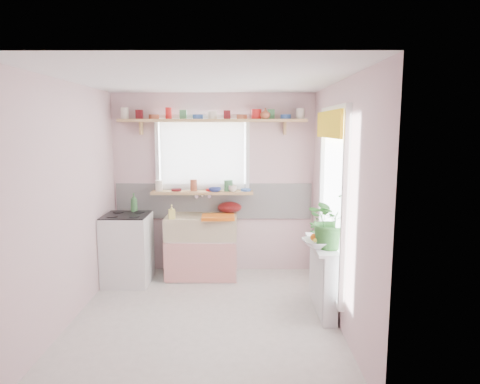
{
  "coord_description": "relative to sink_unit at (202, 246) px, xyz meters",
  "views": [
    {
      "loc": [
        0.4,
        -4.35,
        2.03
      ],
      "look_at": [
        0.37,
        0.55,
        1.29
      ],
      "focal_mm": 32.0,
      "sensor_mm": 36.0,
      "label": 1
    }
  ],
  "objects": [
    {
      "name": "soap_bottle_sink",
      "position": [
        -0.37,
        -0.19,
        0.51
      ],
      "size": [
        0.1,
        0.1,
        0.18
      ],
      "primitive_type": "imported",
      "rotation": [
        0.0,
        0.0,
        0.28
      ],
      "color": "#F2E26B",
      "rests_on": "sink_unit"
    },
    {
      "name": "pine_shelf",
      "position": [
        0.15,
        0.18,
        1.69
      ],
      "size": [
        2.52,
        0.24,
        0.04
      ],
      "primitive_type": "cube",
      "color": "tan",
      "rests_on": "room"
    },
    {
      "name": "jade_plant",
      "position": [
        1.48,
        -1.27,
        0.64
      ],
      "size": [
        0.69,
        0.65,
        0.6
      ],
      "primitive_type": "imported",
      "rotation": [
        0.0,
        0.0,
        0.43
      ],
      "color": "#326F2C",
      "rests_on": "radiator_ledge"
    },
    {
      "name": "sill_crockery",
      "position": [
        -0.05,
        0.19,
        0.78
      ],
      "size": [
        1.35,
        0.11,
        0.12
      ],
      "color": "silver",
      "rests_on": "windowsill"
    },
    {
      "name": "herb_pot",
      "position": [
        1.36,
        -0.97,
        0.45
      ],
      "size": [
        0.13,
        0.1,
        0.22
      ],
      "primitive_type": "imported",
      "rotation": [
        0.0,
        0.0,
        -0.23
      ],
      "color": "#2B6629",
      "rests_on": "radiator_ledge"
    },
    {
      "name": "cooker",
      "position": [
        -0.95,
        -0.24,
        0.03
      ],
      "size": [
        0.58,
        0.58,
        0.93
      ],
      "color": "white",
      "rests_on": "ground"
    },
    {
      "name": "windowsill",
      "position": [
        -0.0,
        0.19,
        0.71
      ],
      "size": [
        1.4,
        0.22,
        0.04
      ],
      "primitive_type": "cube",
      "color": "tan",
      "rests_on": "room"
    },
    {
      "name": "sill_bowl",
      "position": [
        0.18,
        0.13,
        0.75
      ],
      "size": [
        0.19,
        0.19,
        0.05
      ],
      "primitive_type": "imported",
      "rotation": [
        0.0,
        0.0,
        0.1
      ],
      "color": "#2E4298",
      "rests_on": "windowsill"
    },
    {
      "name": "dish_tray",
      "position": [
        0.24,
        -0.19,
        0.44
      ],
      "size": [
        0.44,
        0.34,
        0.04
      ],
      "primitive_type": "cube",
      "rotation": [
        0.0,
        0.0,
        0.04
      ],
      "color": "#D05C12",
      "rests_on": "sink_unit"
    },
    {
      "name": "shelf_crockery",
      "position": [
        0.13,
        0.18,
        1.76
      ],
      "size": [
        2.47,
        0.11,
        0.12
      ],
      "color": "silver",
      "rests_on": "pine_shelf"
    },
    {
      "name": "sill_cup",
      "position": [
        0.42,
        0.13,
        0.77
      ],
      "size": [
        0.15,
        0.15,
        0.09
      ],
      "primitive_type": "imported",
      "rotation": [
        0.0,
        0.0,
        0.41
      ],
      "color": "silver",
      "rests_on": "windowsill"
    },
    {
      "name": "shelf_vase",
      "position": [
        0.85,
        0.12,
        1.78
      ],
      "size": [
        0.18,
        0.18,
        0.14
      ],
      "primitive_type": "imported",
      "rotation": [
        0.0,
        0.0,
        -0.37
      ],
      "color": "#A14F31",
      "rests_on": "pine_shelf"
    },
    {
      "name": "room",
      "position": [
        0.81,
        -0.43,
        0.94
      ],
      "size": [
        3.2,
        3.2,
        3.2
      ],
      "color": "silver",
      "rests_on": "ground"
    },
    {
      "name": "sink_unit",
      "position": [
        0.0,
        0.0,
        0.0
      ],
      "size": [
        0.95,
        0.65,
        1.11
      ],
      "color": "white",
      "rests_on": "ground"
    },
    {
      "name": "fruit",
      "position": [
        1.37,
        -1.26,
        0.45
      ],
      "size": [
        0.2,
        0.14,
        0.1
      ],
      "color": "orange",
      "rests_on": "fruit_bowl"
    },
    {
      "name": "radiator_ledge",
      "position": [
        1.45,
        -1.09,
        -0.03
      ],
      "size": [
        0.22,
        0.95,
        0.78
      ],
      "color": "white",
      "rests_on": "ground"
    },
    {
      "name": "fruit_bowl",
      "position": [
        1.36,
        -1.26,
        0.38
      ],
      "size": [
        0.41,
        0.41,
        0.08
      ],
      "primitive_type": "imported",
      "rotation": [
        0.0,
        0.0,
        0.27
      ],
      "color": "silver",
      "rests_on": "radiator_ledge"
    },
    {
      "name": "colander",
      "position": [
        0.38,
        0.21,
        0.49
      ],
      "size": [
        0.37,
        0.37,
        0.15
      ],
      "primitive_type": "ellipsoid",
      "rotation": [
        0.0,
        0.0,
        0.1
      ],
      "color": "#5D1010",
      "rests_on": "sink_unit"
    },
    {
      "name": "cooker_bottle",
      "position": [
        -0.9,
        -0.04,
        0.61
      ],
      "size": [
        0.1,
        0.1,
        0.25
      ],
      "primitive_type": "imported",
      "rotation": [
        0.0,
        0.0,
        -0.09
      ],
      "color": "#38703C",
      "rests_on": "cooker"
    }
  ]
}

